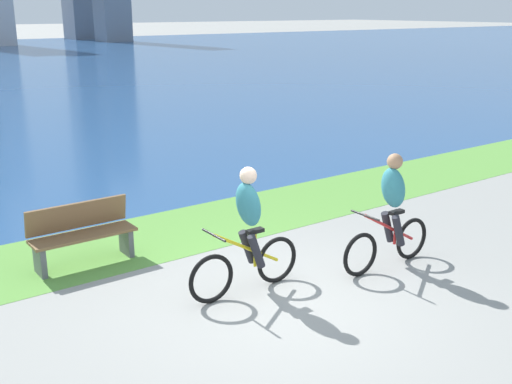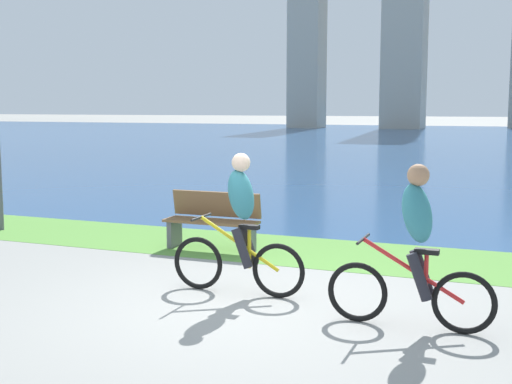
% 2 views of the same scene
% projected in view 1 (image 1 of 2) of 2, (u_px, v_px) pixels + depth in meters
% --- Properties ---
extents(ground_plane, '(300.00, 300.00, 0.00)m').
position_uv_depth(ground_plane, '(277.00, 301.00, 7.90)').
color(ground_plane, gray).
extents(grass_strip_bayside, '(120.00, 2.13, 0.01)m').
position_uv_depth(grass_strip_bayside, '(166.00, 234.00, 10.24)').
color(grass_strip_bayside, '#59933D').
rests_on(grass_strip_bayside, ground).
extents(cyclist_lead, '(1.70, 0.52, 1.69)m').
position_uv_depth(cyclist_lead, '(247.00, 231.00, 7.93)').
color(cyclist_lead, black).
rests_on(cyclist_lead, ground).
extents(cyclist_trailing, '(1.70, 0.52, 1.67)m').
position_uv_depth(cyclist_trailing, '(391.00, 212.00, 8.73)').
color(cyclist_trailing, black).
rests_on(cyclist_trailing, ground).
extents(bench_near_path, '(1.50, 0.47, 0.90)m').
position_uv_depth(bench_near_path, '(82.00, 234.00, 8.95)').
color(bench_near_path, brown).
rests_on(bench_near_path, ground).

